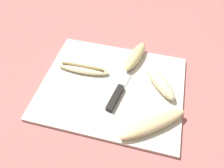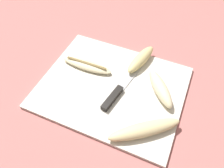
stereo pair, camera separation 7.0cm
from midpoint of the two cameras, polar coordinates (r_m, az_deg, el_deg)
name	(u,v)px [view 1 (the left image)]	position (r m, az deg, el deg)	size (l,w,h in m)	color
ground_plane	(112,88)	(0.72, -2.79, -1.27)	(4.00, 4.00, 0.00)	#B76B66
cutting_board	(112,87)	(0.71, -2.81, -0.98)	(0.45, 0.37, 0.01)	silver
knife	(118,93)	(0.68, -1.41, -2.56)	(0.06, 0.22, 0.02)	black
banana_pale_long	(160,82)	(0.70, 9.64, 0.31)	(0.13, 0.14, 0.04)	beige
banana_cream_curved	(83,68)	(0.75, -10.27, 3.86)	(0.18, 0.05, 0.02)	beige
banana_golden_short	(135,56)	(0.77, 3.57, 7.13)	(0.07, 0.16, 0.04)	#EDD689
banana_ripe_center	(153,124)	(0.62, 7.45, -10.56)	(0.19, 0.16, 0.03)	beige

